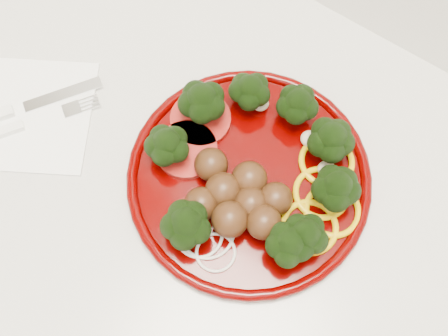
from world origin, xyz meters
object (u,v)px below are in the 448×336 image
Objects in this scene: plate at (257,175)px; napkin at (29,114)px; knife at (9,112)px; fork at (11,129)px.

plate is 0.31m from napkin.
plate is 1.85× the size of napkin.
napkin is 0.02m from knife.
plate is at bearing -38.70° from knife.
plate is at bearing 16.86° from napkin.
plate reaches higher than fork.
plate is at bearing -34.78° from fork.
napkin is at bearing 33.31° from fork.
knife reaches higher than fork.
knife is at bearing -145.89° from napkin.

